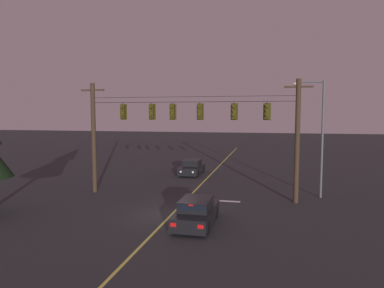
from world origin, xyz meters
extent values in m
plane|color=#28282B|center=(0.00, 0.00, 0.00)|extent=(180.00, 180.00, 0.00)
cube|color=#D1C64C|center=(0.00, 10.46, 0.00)|extent=(0.14, 60.00, 0.01)
cube|color=silver|center=(1.90, 3.86, 0.00)|extent=(3.40, 0.36, 0.01)
cylinder|color=#38281C|center=(-7.12, 4.46, 3.98)|extent=(0.32, 0.32, 7.95)
cube|color=#38281C|center=(-7.12, 4.46, 7.45)|extent=(1.80, 0.12, 0.12)
cylinder|color=slate|center=(-7.12, 4.46, 7.10)|extent=(0.12, 0.12, 0.18)
cylinder|color=#38281C|center=(7.12, 4.46, 3.98)|extent=(0.32, 0.32, 7.95)
cube|color=#38281C|center=(7.12, 4.46, 7.45)|extent=(1.80, 0.12, 0.12)
cylinder|color=slate|center=(7.12, 4.46, 7.10)|extent=(0.12, 0.12, 0.18)
cylinder|color=black|center=(0.00, 4.46, 6.55)|extent=(14.25, 0.03, 0.03)
cylinder|color=black|center=(0.00, 4.46, 6.90)|extent=(14.25, 0.02, 0.02)
cylinder|color=black|center=(-4.81, 4.46, 6.46)|extent=(0.04, 0.04, 0.18)
cube|color=#332D0A|center=(-4.81, 4.46, 5.89)|extent=(0.32, 0.26, 0.96)
cube|color=#332D0A|center=(-4.81, 4.60, 5.89)|extent=(0.48, 0.03, 1.12)
sphere|color=#380A0A|center=(-4.81, 4.30, 6.18)|extent=(0.17, 0.17, 0.17)
cylinder|color=#332D0A|center=(-4.81, 4.26, 6.22)|extent=(0.20, 0.10, 0.20)
sphere|color=orange|center=(-4.81, 4.30, 5.89)|extent=(0.17, 0.17, 0.17)
cylinder|color=#332D0A|center=(-4.81, 4.26, 5.93)|extent=(0.20, 0.10, 0.20)
sphere|color=black|center=(-4.81, 4.30, 5.60)|extent=(0.17, 0.17, 0.17)
cylinder|color=#332D0A|center=(-4.81, 4.26, 5.65)|extent=(0.20, 0.10, 0.20)
cylinder|color=black|center=(-2.66, 4.46, 6.46)|extent=(0.04, 0.04, 0.18)
cube|color=#332D0A|center=(-2.66, 4.46, 5.89)|extent=(0.32, 0.26, 0.96)
cube|color=#332D0A|center=(-2.66, 4.60, 5.89)|extent=(0.48, 0.03, 1.12)
sphere|color=#380A0A|center=(-2.66, 4.30, 6.18)|extent=(0.17, 0.17, 0.17)
cylinder|color=#332D0A|center=(-2.66, 4.26, 6.22)|extent=(0.20, 0.10, 0.20)
sphere|color=orange|center=(-2.66, 4.30, 5.89)|extent=(0.17, 0.17, 0.17)
cylinder|color=#332D0A|center=(-2.66, 4.26, 5.93)|extent=(0.20, 0.10, 0.20)
sphere|color=black|center=(-2.66, 4.30, 5.60)|extent=(0.17, 0.17, 0.17)
cylinder|color=#332D0A|center=(-2.66, 4.26, 5.65)|extent=(0.20, 0.10, 0.20)
cylinder|color=black|center=(-1.16, 4.46, 6.46)|extent=(0.04, 0.04, 0.18)
cube|color=#332D0A|center=(-1.16, 4.46, 5.89)|extent=(0.32, 0.26, 0.96)
cube|color=#332D0A|center=(-1.16, 4.60, 5.89)|extent=(0.48, 0.03, 1.12)
sphere|color=#380A0A|center=(-1.16, 4.30, 6.18)|extent=(0.17, 0.17, 0.17)
cylinder|color=#332D0A|center=(-1.16, 4.26, 6.22)|extent=(0.20, 0.10, 0.20)
sphere|color=orange|center=(-1.16, 4.30, 5.89)|extent=(0.17, 0.17, 0.17)
cylinder|color=#332D0A|center=(-1.16, 4.26, 5.93)|extent=(0.20, 0.10, 0.20)
sphere|color=black|center=(-1.16, 4.30, 5.60)|extent=(0.17, 0.17, 0.17)
cylinder|color=#332D0A|center=(-1.16, 4.26, 5.65)|extent=(0.20, 0.10, 0.20)
cylinder|color=black|center=(0.77, 4.46, 6.46)|extent=(0.04, 0.04, 0.18)
cube|color=#332D0A|center=(0.77, 4.46, 5.89)|extent=(0.32, 0.26, 0.96)
cube|color=#332D0A|center=(0.77, 4.60, 5.89)|extent=(0.48, 0.03, 1.12)
sphere|color=#380A0A|center=(0.77, 4.30, 6.18)|extent=(0.17, 0.17, 0.17)
cylinder|color=#332D0A|center=(0.77, 4.26, 6.22)|extent=(0.20, 0.10, 0.20)
sphere|color=orange|center=(0.77, 4.30, 5.89)|extent=(0.17, 0.17, 0.17)
cylinder|color=#332D0A|center=(0.77, 4.26, 5.93)|extent=(0.20, 0.10, 0.20)
sphere|color=black|center=(0.77, 4.30, 5.60)|extent=(0.17, 0.17, 0.17)
cylinder|color=#332D0A|center=(0.77, 4.26, 5.65)|extent=(0.20, 0.10, 0.20)
cylinder|color=black|center=(3.07, 4.46, 6.46)|extent=(0.04, 0.04, 0.18)
cube|color=#332D0A|center=(3.07, 4.46, 5.89)|extent=(0.32, 0.26, 0.96)
cube|color=#332D0A|center=(3.07, 4.60, 5.89)|extent=(0.48, 0.03, 1.12)
sphere|color=#380A0A|center=(3.07, 4.30, 6.18)|extent=(0.17, 0.17, 0.17)
cylinder|color=#332D0A|center=(3.07, 4.26, 6.22)|extent=(0.20, 0.10, 0.20)
sphere|color=orange|center=(3.07, 4.30, 5.89)|extent=(0.17, 0.17, 0.17)
cylinder|color=#332D0A|center=(3.07, 4.26, 5.93)|extent=(0.20, 0.10, 0.20)
sphere|color=black|center=(3.07, 4.30, 5.60)|extent=(0.17, 0.17, 0.17)
cylinder|color=#332D0A|center=(3.07, 4.26, 5.65)|extent=(0.20, 0.10, 0.20)
cylinder|color=black|center=(5.20, 4.46, 6.46)|extent=(0.04, 0.04, 0.18)
cube|color=#332D0A|center=(5.20, 4.46, 5.89)|extent=(0.32, 0.26, 0.96)
cube|color=#332D0A|center=(5.20, 4.60, 5.89)|extent=(0.48, 0.03, 1.12)
sphere|color=#380A0A|center=(5.20, 4.30, 6.18)|extent=(0.17, 0.17, 0.17)
cylinder|color=#332D0A|center=(5.20, 4.26, 6.22)|extent=(0.20, 0.10, 0.20)
sphere|color=orange|center=(5.20, 4.30, 5.89)|extent=(0.17, 0.17, 0.17)
cylinder|color=#332D0A|center=(5.20, 4.26, 5.93)|extent=(0.20, 0.10, 0.20)
sphere|color=black|center=(5.20, 4.30, 5.60)|extent=(0.17, 0.17, 0.17)
cylinder|color=#332D0A|center=(5.20, 4.26, 5.65)|extent=(0.20, 0.10, 0.20)
cube|color=black|center=(1.74, -1.28, 0.51)|extent=(1.80, 4.30, 0.68)
cube|color=black|center=(1.74, -1.40, 1.12)|extent=(1.51, 2.15, 0.54)
cube|color=black|center=(1.74, -0.46, 1.12)|extent=(1.40, 0.21, 0.48)
cube|color=black|center=(1.74, -2.46, 1.12)|extent=(1.37, 0.18, 0.46)
cylinder|color=black|center=(0.95, 0.05, 0.32)|extent=(0.22, 0.64, 0.64)
cylinder|color=black|center=(2.53, 0.05, 0.32)|extent=(0.22, 0.64, 0.64)
cylinder|color=black|center=(0.95, -2.61, 0.32)|extent=(0.22, 0.64, 0.64)
cylinder|color=black|center=(2.53, -2.61, 0.32)|extent=(0.22, 0.64, 0.64)
cube|color=red|center=(1.09, -3.45, 0.61)|extent=(0.28, 0.03, 0.18)
cube|color=red|center=(2.39, -3.45, 0.61)|extent=(0.28, 0.03, 0.18)
cube|color=red|center=(1.74, -2.57, 1.35)|extent=(0.24, 0.04, 0.06)
cube|color=black|center=(-1.78, 13.42, 0.51)|extent=(1.80, 4.30, 0.68)
cube|color=black|center=(-1.78, 13.54, 1.12)|extent=(1.51, 2.15, 0.54)
cube|color=black|center=(-1.78, 12.60, 1.12)|extent=(1.40, 0.21, 0.48)
cube|color=black|center=(-1.78, 14.60, 1.12)|extent=(1.37, 0.18, 0.46)
cylinder|color=black|center=(-0.99, 12.09, 0.32)|extent=(0.22, 0.64, 0.64)
cylinder|color=black|center=(-2.57, 12.09, 0.32)|extent=(0.22, 0.64, 0.64)
cylinder|color=black|center=(-0.99, 14.75, 0.32)|extent=(0.22, 0.64, 0.64)
cylinder|color=black|center=(-2.57, 14.75, 0.32)|extent=(0.22, 0.64, 0.64)
sphere|color=white|center=(-1.22, 11.25, 0.57)|extent=(0.20, 0.20, 0.20)
sphere|color=white|center=(-2.34, 11.25, 0.57)|extent=(0.20, 0.20, 0.20)
cylinder|color=#4C4F54|center=(8.89, 6.26, 4.00)|extent=(0.16, 0.16, 8.00)
cylinder|color=#4C4F54|center=(7.99, 6.26, 7.88)|extent=(1.80, 0.10, 0.10)
ellipsoid|color=beige|center=(7.14, 6.26, 7.78)|extent=(0.56, 0.30, 0.22)
camera|label=1|loc=(5.37, -18.55, 5.72)|focal=32.43mm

